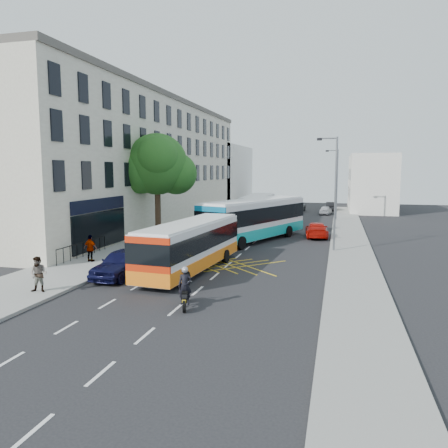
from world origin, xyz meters
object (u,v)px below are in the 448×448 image
Objects in this scene: lamp_near at (334,188)px; parked_car_silver at (166,245)px; red_hatchback at (317,230)px; bus_near at (191,245)px; distant_car_grey at (297,207)px; motorbike at (185,288)px; pedestrian_far at (90,248)px; lamp_far at (336,181)px; distant_car_dark at (331,206)px; street_tree at (157,165)px; parked_car_blue at (122,263)px; bus_far at (257,208)px; bus_mid at (255,219)px; distant_car_silver at (326,210)px; pedestrian_near at (39,274)px.

lamp_near is 12.44m from parked_car_silver.
bus_near is at bearing 61.03° from red_hatchback.
distant_car_grey is (-3.92, 23.50, -0.00)m from red_hatchback.
motorbike is 10.97m from pedestrian_far.
lamp_far reaches higher than motorbike.
lamp_far is at bearing -61.90° from distant_car_grey.
bus_near reaches higher than distant_car_dark.
parked_car_silver is at bearing -62.75° from street_tree.
street_tree is 1.93× the size of parked_car_blue.
motorbike reaches higher than distant_car_dark.
bus_near is 2.30× the size of red_hatchback.
lamp_far is at bearing 25.71° from bus_far.
parked_car_blue is at bearing 124.31° from motorbike.
bus_mid is 18.26m from motorbike.
distant_car_dark is at bearing -102.13° from pedestrian_far.
lamp_near is 1.76× the size of parked_car_blue.
bus_mid reaches higher than distant_car_dark.
street_tree reaches higher than distant_car_dark.
motorbike is at bearing 89.27° from distant_car_silver.
parked_car_blue is at bearing -87.46° from parked_car_silver.
motorbike is 0.50× the size of distant_car_dark.
pedestrian_near is at bearing -132.16° from lamp_near.
lamp_near is 20.00m from lamp_far.
distant_car_dark is at bearing 84.57° from bus_near.
red_hatchback is (6.45, 14.86, -0.86)m from bus_near.
street_tree is 14.91m from red_hatchback.
street_tree is at bearing -108.31° from distant_car_grey.
motorbike is at bearing -68.44° from bus_near.
parked_car_silver is 14.51m from red_hatchback.
lamp_near reaches higher than distant_car_silver.
bus_mid reaches higher than parked_car_blue.
parked_car_blue is at bearing -87.37° from bus_mid.
distant_car_grey is at bearing 85.02° from parked_car_blue.
bus_far is 14.92m from distant_car_grey.
lamp_far is at bearing 90.00° from lamp_near.
bus_mid is 3.17× the size of distant_car_dark.
distant_car_grey is at bearing 25.08° from distant_car_dark.
lamp_near is (14.71, -2.97, -1.68)m from street_tree.
distant_car_grey is 5.17m from distant_car_silver.
bus_far is (-8.32, 15.70, -3.00)m from lamp_near.
bus_mid is (8.36, 0.69, -4.47)m from street_tree.
lamp_near reaches higher than motorbike.
lamp_near reaches higher than red_hatchback.
lamp_near is at bearing -90.00° from lamp_far.
motorbike is 0.42× the size of distant_car_grey.
bus_near is at bearing -174.99° from pedestrian_far.
red_hatchback is at bearing 63.70° from parked_car_blue.
distant_car_silver is at bearing -96.02° from red_hatchback.
street_tree reaches higher than distant_car_grey.
distant_car_silver is 2.03× the size of pedestrian_near.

